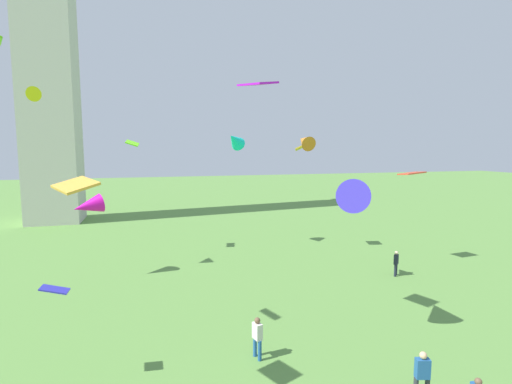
{
  "coord_description": "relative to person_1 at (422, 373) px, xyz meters",
  "views": [
    {
      "loc": [
        -5.62,
        -0.18,
        8.64
      ],
      "look_at": [
        -0.59,
        17.63,
        6.54
      ],
      "focal_mm": 26.87,
      "sensor_mm": 36.0,
      "label": 1
    }
  ],
  "objects": [
    {
      "name": "person_3",
      "position": [
        -4.67,
        4.14,
        -0.02
      ],
      "size": [
        0.37,
        0.53,
        1.76
      ],
      "rotation": [
        0.0,
        0.0,
        1.82
      ],
      "color": "#235693",
      "rests_on": "ground_plane"
    },
    {
      "name": "kite_flying_1",
      "position": [
        -15.33,
        17.16,
        11.08
      ],
      "size": [
        1.11,
        1.57,
        1.17
      ],
      "rotation": [
        0.0,
        0.0,
        3.02
      ],
      "color": "yellow"
    },
    {
      "name": "kite_flying_9",
      "position": [
        -1.77,
        21.21,
        8.33
      ],
      "size": [
        2.19,
        2.35,
        1.78
      ],
      "rotation": [
        0.0,
        0.0,
        5.63
      ],
      "color": "#0EDACE"
    },
    {
      "name": "kite_flying_4",
      "position": [
        -9.93,
        21.64,
        8.05
      ],
      "size": [
        1.05,
        1.41,
        0.61
      ],
      "rotation": [
        0.0,
        0.0,
        4.64
      ],
      "color": "#70F117"
    },
    {
      "name": "kite_flying_2",
      "position": [
        -10.86,
        1.97,
        6.56
      ],
      "size": [
        1.51,
        1.67,
        0.44
      ],
      "rotation": [
        0.0,
        0.0,
        5.21
      ],
      "color": "gold"
    },
    {
      "name": "kite_flying_7",
      "position": [
        0.18,
        10.92,
        8.05
      ],
      "size": [
        0.92,
        1.45,
        1.18
      ],
      "rotation": [
        0.0,
        0.0,
        3.17
      ],
      "color": "orange"
    },
    {
      "name": "kite_flying_3",
      "position": [
        -4.13,
        6.01,
        10.4
      ],
      "size": [
        1.62,
        1.87,
        0.35
      ],
      "rotation": [
        0.0,
        0.0,
        1.98
      ],
      "color": "#C117E7"
    },
    {
      "name": "kite_flying_11",
      "position": [
        0.03,
        4.97,
        5.53
      ],
      "size": [
        2.33,
        2.61,
        1.64
      ],
      "rotation": [
        0.0,
        0.0,
        2.64
      ],
      "color": "#4838EB"
    },
    {
      "name": "kite_flying_0",
      "position": [
        3.24,
        18.87,
        7.73
      ],
      "size": [
        1.42,
        1.63,
        0.66
      ],
      "rotation": [
        0.0,
        0.0,
        4.32
      ],
      "color": "gold"
    },
    {
      "name": "kite_flying_5",
      "position": [
        9.86,
        13.66,
        5.82
      ],
      "size": [
        1.79,
        1.33,
        0.3
      ],
      "rotation": [
        0.0,
        0.0,
        3.24
      ],
      "color": "#D34229"
    },
    {
      "name": "person_1",
      "position": [
        0.0,
        0.0,
        0.0
      ],
      "size": [
        0.54,
        0.38,
        1.8
      ],
      "rotation": [
        0.0,
        0.0,
        6.03
      ],
      "color": "#2D3338",
      "rests_on": "ground_plane"
    },
    {
      "name": "kite_flying_10",
      "position": [
        -12.63,
        16.32,
        3.92
      ],
      "size": [
        2.28,
        1.96,
        1.52
      ],
      "rotation": [
        0.0,
        0.0,
        5.16
      ],
      "color": "#DC10AE"
    },
    {
      "name": "person_5",
      "position": [
        7.28,
        11.54,
        -0.05
      ],
      "size": [
        0.5,
        0.5,
        1.71
      ],
      "rotation": [
        0.0,
        0.0,
        0.78
      ],
      "color": "#1E2333",
      "rests_on": "ground_plane"
    },
    {
      "name": "kite_flying_8",
      "position": [
        -12.1,
        4.25,
        2.67
      ],
      "size": [
        0.92,
        0.67,
        0.31
      ],
      "rotation": [
        0.0,
        0.0,
        6.25
      ],
      "color": "#2E2CBD"
    }
  ]
}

